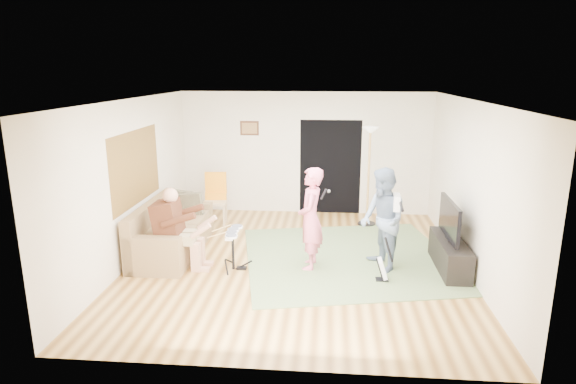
% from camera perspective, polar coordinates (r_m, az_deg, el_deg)
% --- Properties ---
extents(floor, '(6.00, 6.00, 0.00)m').
position_cam_1_polar(floor, '(8.19, 0.96, -8.36)').
color(floor, brown).
rests_on(floor, ground).
extents(walls, '(5.50, 6.00, 2.70)m').
position_cam_1_polar(walls, '(7.77, 1.00, 0.86)').
color(walls, silver).
rests_on(walls, floor).
extents(ceiling, '(6.00, 6.00, 0.00)m').
position_cam_1_polar(ceiling, '(7.57, 1.04, 10.84)').
color(ceiling, white).
rests_on(ceiling, walls).
extents(window_blinds, '(0.00, 2.05, 2.05)m').
position_cam_1_polar(window_blinds, '(8.55, -17.59, 2.80)').
color(window_blinds, brown).
rests_on(window_blinds, walls).
extents(doorway, '(2.10, 0.00, 2.10)m').
position_cam_1_polar(doorway, '(10.74, 5.03, 2.94)').
color(doorway, black).
rests_on(doorway, walls).
extents(picture_frame, '(0.42, 0.03, 0.32)m').
position_cam_1_polar(picture_frame, '(10.75, -4.59, 7.55)').
color(picture_frame, '#3F2314').
rests_on(picture_frame, walls).
extents(area_rug, '(4.06, 3.97, 0.02)m').
position_cam_1_polar(area_rug, '(8.44, 7.18, -7.73)').
color(area_rug, '#5A7144').
rests_on(area_rug, floor).
extents(sofa, '(0.92, 2.23, 0.90)m').
position_cam_1_polar(sofa, '(8.81, -14.04, -5.07)').
color(sofa, olive).
rests_on(sofa, floor).
extents(drummer, '(0.87, 0.49, 1.34)m').
position_cam_1_polar(drummer, '(8.03, -12.73, -5.23)').
color(drummer, '#4C2515').
rests_on(drummer, sofa).
extents(drum_kit, '(0.37, 0.66, 0.68)m').
position_cam_1_polar(drum_kit, '(7.89, -6.53, -7.06)').
color(drum_kit, black).
rests_on(drum_kit, floor).
extents(singer, '(0.42, 0.63, 1.67)m').
position_cam_1_polar(singer, '(7.73, 2.70, -3.19)').
color(singer, '#E66482').
rests_on(singer, floor).
extents(microphone, '(0.06, 0.06, 0.24)m').
position_cam_1_polar(microphone, '(7.62, 4.24, -0.26)').
color(microphone, black).
rests_on(microphone, singer).
extents(guitarist, '(0.86, 0.97, 1.67)m').
position_cam_1_polar(guitarist, '(7.80, 11.15, -3.29)').
color(guitarist, slate).
rests_on(guitarist, floor).
extents(guitar_held, '(0.16, 0.61, 0.26)m').
position_cam_1_polar(guitar_held, '(7.74, 12.72, -1.19)').
color(guitar_held, white).
rests_on(guitar_held, guitarist).
extents(guitar_spare, '(0.26, 0.23, 0.71)m').
position_cam_1_polar(guitar_spare, '(7.59, 11.19, -8.88)').
color(guitar_spare, black).
rests_on(guitar_spare, floor).
extents(torchiere_lamp, '(0.37, 0.37, 2.04)m').
position_cam_1_polar(torchiere_lamp, '(9.92, 9.61, 3.91)').
color(torchiere_lamp, black).
rests_on(torchiere_lamp, floor).
extents(dining_chair, '(0.51, 0.53, 1.09)m').
position_cam_1_polar(dining_chair, '(10.11, -8.55, -1.75)').
color(dining_chair, tan).
rests_on(dining_chair, floor).
extents(tv_cabinet, '(0.40, 1.40, 0.50)m').
position_cam_1_polar(tv_cabinet, '(8.27, 18.62, -7.05)').
color(tv_cabinet, black).
rests_on(tv_cabinet, floor).
extents(television, '(0.06, 1.15, 0.60)m').
position_cam_1_polar(television, '(8.07, 18.61, -3.08)').
color(television, black).
rests_on(television, tv_cabinet).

